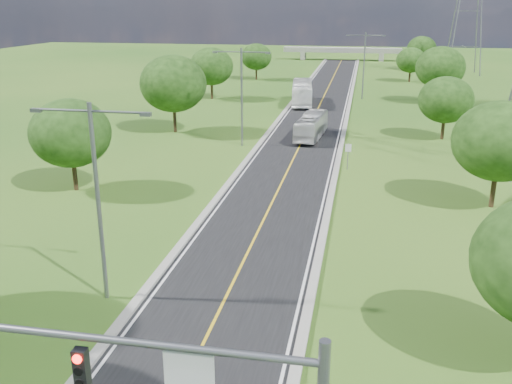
% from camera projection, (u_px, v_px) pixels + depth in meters
% --- Properties ---
extents(ground, '(260.00, 260.00, 0.00)m').
position_uv_depth(ground, '(312.00, 120.00, 72.81)').
color(ground, '#214F16').
rests_on(ground, ground).
extents(road, '(8.00, 150.00, 0.06)m').
position_uv_depth(road, '(317.00, 111.00, 78.39)').
color(road, black).
rests_on(road, ground).
extents(curb_left, '(0.50, 150.00, 0.22)m').
position_uv_depth(curb_left, '(286.00, 110.00, 79.11)').
color(curb_left, gray).
rests_on(curb_left, ground).
extents(curb_right, '(0.50, 150.00, 0.22)m').
position_uv_depth(curb_right, '(348.00, 112.00, 77.61)').
color(curb_right, gray).
rests_on(curb_right, ground).
extents(speed_limit_sign, '(0.55, 0.09, 2.40)m').
position_uv_depth(speed_limit_sign, '(348.00, 152.00, 50.87)').
color(speed_limit_sign, slate).
rests_on(speed_limit_sign, ground).
extents(overpass, '(30.00, 3.00, 3.20)m').
position_uv_depth(overpass, '(342.00, 51.00, 146.58)').
color(overpass, gray).
rests_on(overpass, ground).
extents(streetlight_near_left, '(5.90, 0.25, 10.00)m').
position_uv_depth(streetlight_near_left, '(97.00, 187.00, 27.26)').
color(streetlight_near_left, slate).
rests_on(streetlight_near_left, ground).
extents(streetlight_mid_left, '(5.90, 0.25, 10.00)m').
position_uv_depth(streetlight_mid_left, '(242.00, 89.00, 58.01)').
color(streetlight_mid_left, slate).
rests_on(streetlight_mid_left, ground).
extents(streetlight_far_right, '(5.90, 0.25, 10.00)m').
position_uv_depth(streetlight_far_right, '(364.00, 60.00, 86.63)').
color(streetlight_far_right, slate).
rests_on(streetlight_far_right, ground).
extents(power_tower_far, '(9.00, 6.40, 28.00)m').
position_uv_depth(power_tower_far, '(469.00, 4.00, 115.01)').
color(power_tower_far, slate).
rests_on(power_tower_far, ground).
extents(tree_lb, '(6.30, 6.30, 7.33)m').
position_uv_depth(tree_lb, '(70.00, 133.00, 44.35)').
color(tree_lb, black).
rests_on(tree_lb, ground).
extents(tree_lc, '(7.56, 7.56, 8.79)m').
position_uv_depth(tree_lc, '(173.00, 84.00, 64.38)').
color(tree_lc, black).
rests_on(tree_lc, ground).
extents(tree_ld, '(6.72, 6.72, 7.82)m').
position_uv_depth(tree_ld, '(211.00, 66.00, 87.29)').
color(tree_ld, black).
rests_on(tree_ld, ground).
extents(tree_le, '(5.88, 5.88, 6.84)m').
position_uv_depth(tree_le, '(256.00, 57.00, 109.41)').
color(tree_le, black).
rests_on(tree_le, ground).
extents(tree_rb, '(6.72, 6.72, 7.82)m').
position_uv_depth(tree_rb, '(500.00, 141.00, 40.45)').
color(tree_rb, black).
rests_on(tree_rb, ground).
extents(tree_rc, '(5.88, 5.88, 6.84)m').
position_uv_depth(tree_rc, '(446.00, 100.00, 61.32)').
color(tree_rc, black).
rests_on(tree_rc, ground).
extents(tree_rd, '(7.14, 7.14, 8.30)m').
position_uv_depth(tree_rd, '(440.00, 67.00, 83.04)').
color(tree_rd, black).
rests_on(tree_rd, ground).
extents(tree_re, '(5.46, 5.46, 6.35)m').
position_uv_depth(tree_re, '(411.00, 60.00, 106.23)').
color(tree_re, black).
rests_on(tree_re, ground).
extents(tree_rf, '(6.30, 6.30, 7.33)m').
position_uv_depth(tree_rf, '(422.00, 49.00, 124.05)').
color(tree_rf, black).
rests_on(tree_rf, ground).
extents(bus_outbound, '(2.98, 9.62, 2.64)m').
position_uv_depth(bus_outbound, '(311.00, 126.00, 62.70)').
color(bus_outbound, beige).
rests_on(bus_outbound, road).
extents(bus_inbound, '(4.07, 12.09, 3.30)m').
position_uv_depth(bus_inbound, '(302.00, 93.00, 83.57)').
color(bus_inbound, white).
rests_on(bus_inbound, road).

